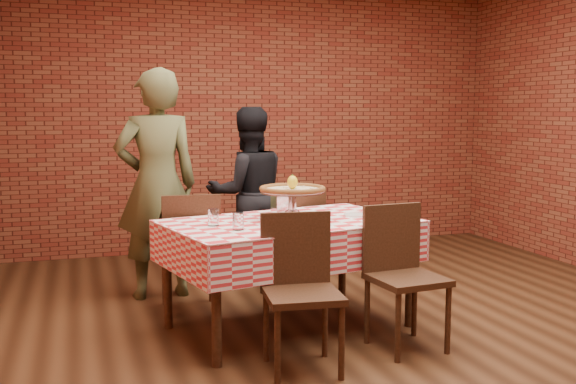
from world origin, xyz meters
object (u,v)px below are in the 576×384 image
object	(u,v)px
pizza	(292,190)
diner_black	(248,193)
water_glass_left	(238,221)
diner_olive	(157,184)
chair_near_left	(303,295)
chair_far_right	(292,241)
pizza_stand	(292,205)
water_glass_right	(213,217)
condiment_caddy	(280,204)
chair_near_right	(407,279)
chair_far_left	(190,251)
table	(289,275)

from	to	relation	value
pizza	diner_black	world-z (taller)	diner_black
water_glass_left	diner_olive	bearing A→B (deg)	104.80
chair_near_left	chair_far_right	world-z (taller)	chair_near_left
pizza_stand	water_glass_right	distance (m)	0.57
water_glass_right	chair_near_left	xyz separation A→B (m)	(0.37, -0.72, -0.36)
condiment_caddy	diner_black	distance (m)	1.12
chair_near_right	chair_far_right	bearing A→B (deg)	95.68
water_glass_right	chair_near_right	size ratio (longest dim) A/B	0.12
condiment_caddy	chair_far_left	distance (m)	0.79
table	chair_far_left	size ratio (longest dim) A/B	1.81
table	pizza_stand	size ratio (longest dim) A/B	3.58
chair_far_left	diner_black	size ratio (longest dim) A/B	0.59
water_glass_right	chair_near_left	bearing A→B (deg)	-62.41
diner_black	pizza	bearing A→B (deg)	87.75
pizza_stand	water_glass_right	size ratio (longest dim) A/B	4.10
chair_near_left	water_glass_left	bearing A→B (deg)	122.76
chair_near_left	diner_black	distance (m)	2.23
table	chair_far_left	xyz separation A→B (m)	(-0.59, 0.62, 0.08)
water_glass_right	chair_far_left	xyz separation A→B (m)	(-0.05, 0.67, -0.36)
pizza_stand	diner_black	bearing A→B (deg)	88.07
pizza_stand	pizza	size ratio (longest dim) A/B	1.00
condiment_caddy	chair_near_right	world-z (taller)	chair_near_right
pizza_stand	water_glass_left	distance (m)	0.52
chair_near_right	pizza_stand	bearing A→B (deg)	125.48
condiment_caddy	water_glass_left	bearing A→B (deg)	-145.68
chair_far_left	diner_olive	distance (m)	0.67
chair_near_right	diner_black	bearing A→B (deg)	98.14
water_glass_left	condiment_caddy	world-z (taller)	condiment_caddy
pizza_stand	chair_near_left	world-z (taller)	pizza_stand
pizza_stand	chair_far_right	size ratio (longest dim) A/B	0.52
pizza	chair_near_right	world-z (taller)	pizza
condiment_caddy	chair_near_right	xyz separation A→B (m)	(0.55, -0.95, -0.38)
condiment_caddy	chair_near_left	size ratio (longest dim) A/B	0.16
table	condiment_caddy	bearing A→B (deg)	84.88
chair_near_left	table	bearing A→B (deg)	84.03
pizza	chair_far_right	world-z (taller)	pizza
diner_black	chair_near_left	bearing A→B (deg)	83.47
chair_near_right	diner_olive	distance (m)	2.22
pizza	chair_far_right	distance (m)	1.01
diner_olive	chair_far_right	bearing A→B (deg)	162.39
pizza_stand	pizza	bearing A→B (deg)	0.00
pizza_stand	condiment_caddy	xyz separation A→B (m)	(0.00, 0.31, -0.03)
chair_far_right	water_glass_left	bearing A→B (deg)	26.71
water_glass_left	condiment_caddy	bearing A→B (deg)	51.96
water_glass_left	chair_near_right	size ratio (longest dim) A/B	0.12
water_glass_left	chair_far_right	size ratio (longest dim) A/B	0.13
condiment_caddy	pizza	bearing A→B (deg)	-108.07
pizza	water_glass_left	world-z (taller)	pizza
condiment_caddy	chair_near_left	distance (m)	1.16
pizza_stand	diner_black	distance (m)	1.43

